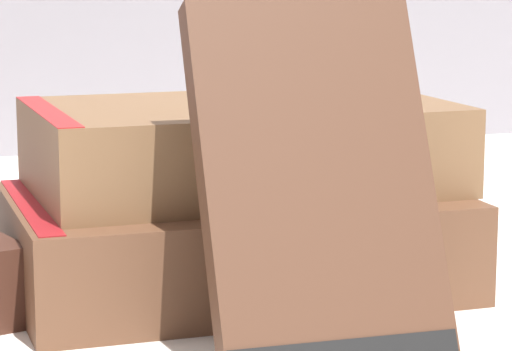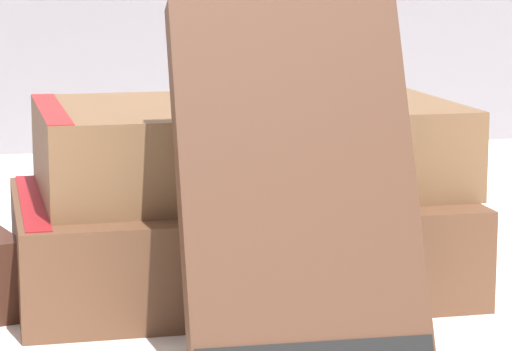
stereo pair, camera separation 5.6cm
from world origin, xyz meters
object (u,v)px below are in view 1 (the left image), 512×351
(book_flat_top, at_px, (231,147))
(book_leaning_front, at_px, (318,194))
(reading_glasses, at_px, (102,221))
(book_flat_bottom, at_px, (229,242))
(pocket_watch, at_px, (283,95))

(book_flat_top, height_order, book_leaning_front, book_leaning_front)
(book_flat_top, height_order, reading_glasses, book_flat_top)
(book_flat_top, relative_size, book_leaning_front, 1.43)
(book_flat_top, relative_size, reading_glasses, 1.92)
(book_flat_bottom, distance_m, book_flat_top, 0.05)
(book_leaning_front, bearing_deg, reading_glasses, 99.26)
(book_leaning_front, distance_m, reading_glasses, 0.29)
(book_flat_bottom, bearing_deg, reading_glasses, 100.70)
(reading_glasses, bearing_deg, pocket_watch, -46.41)
(book_flat_top, bearing_deg, book_flat_bottom, -115.61)
(book_flat_bottom, distance_m, book_leaning_front, 0.12)
(book_leaning_front, bearing_deg, book_flat_top, 91.86)
(book_flat_bottom, distance_m, reading_glasses, 0.17)
(book_flat_bottom, height_order, pocket_watch, pocket_watch)
(book_flat_bottom, bearing_deg, book_leaning_front, -87.25)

